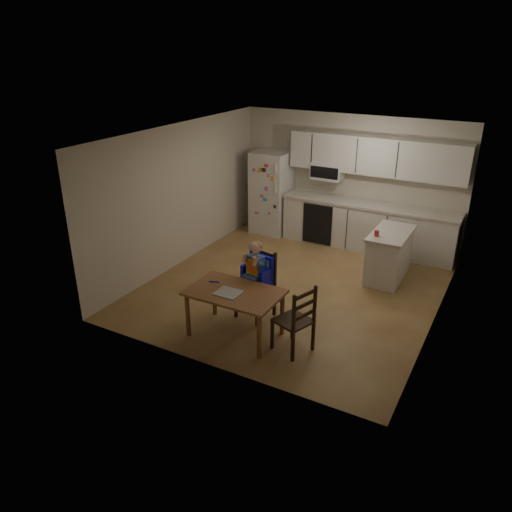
{
  "coord_description": "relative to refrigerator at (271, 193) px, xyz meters",
  "views": [
    {
      "loc": [
        3.02,
        -6.8,
        3.79
      ],
      "look_at": [
        -0.11,
        -1.12,
        0.96
      ],
      "focal_mm": 35.0,
      "sensor_mm": 36.0,
      "label": 1
    }
  ],
  "objects": [
    {
      "name": "napkin",
      "position": [
        1.4,
        -3.96,
        -0.17
      ],
      "size": [
        0.33,
        0.29,
        0.01
      ],
      "primitive_type": "cube",
      "color": "#A4A4A9",
      "rests_on": "dining_table"
    },
    {
      "name": "chair_booster",
      "position": [
        1.45,
        -3.26,
        -0.13
      ],
      "size": [
        0.52,
        0.52,
        1.19
      ],
      "rotation": [
        0.0,
        0.0,
        -0.19
      ],
      "color": "black",
      "rests_on": "ground"
    },
    {
      "name": "chair_side",
      "position": [
        2.38,
        -3.86,
        -0.31
      ],
      "size": [
        0.54,
        0.54,
        0.95
      ],
      "rotation": [
        0.0,
        0.0,
        -1.91
      ],
      "color": "black",
      "rests_on": "ground"
    },
    {
      "name": "dining_table",
      "position": [
        1.45,
        -3.87,
        -0.27
      ],
      "size": [
        1.26,
        0.81,
        0.67
      ],
      "color": "brown",
      "rests_on": "ground"
    },
    {
      "name": "red_cup",
      "position": [
        2.63,
        -1.36,
        0.04
      ],
      "size": [
        0.08,
        0.08,
        0.1
      ],
      "primitive_type": "cylinder",
      "color": "red",
      "rests_on": "kitchen_island"
    },
    {
      "name": "refrigerator",
      "position": [
        0.0,
        0.0,
        0.0
      ],
      "size": [
        0.72,
        0.7,
        1.7
      ],
      "primitive_type": "cube",
      "color": "silver",
      "rests_on": "ground"
    },
    {
      "name": "room",
      "position": [
        1.55,
        -1.67,
        0.4
      ],
      "size": [
        4.52,
        5.01,
        2.51
      ],
      "color": "brown",
      "rests_on": "ground"
    },
    {
      "name": "toddler_spoon",
      "position": [
        1.04,
        -3.78,
        -0.17
      ],
      "size": [
        0.12,
        0.06,
        0.02
      ],
      "primitive_type": "cylinder",
      "rotation": [
        0.0,
        1.57,
        0.35
      ],
      "color": "#0F13D2",
      "rests_on": "dining_table"
    },
    {
      "name": "kitchen_run",
      "position": [
        2.05,
        0.09,
        0.03
      ],
      "size": [
        3.37,
        0.62,
        2.15
      ],
      "color": "silver",
      "rests_on": "ground"
    },
    {
      "name": "kitchen_island",
      "position": [
        2.8,
        -1.06,
        -0.43
      ],
      "size": [
        0.59,
        1.13,
        0.84
      ],
      "color": "silver",
      "rests_on": "ground"
    }
  ]
}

